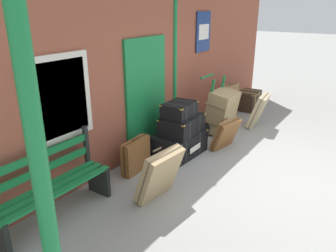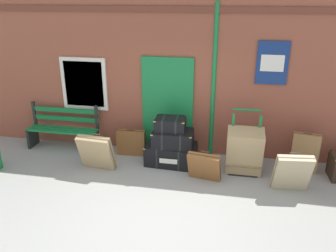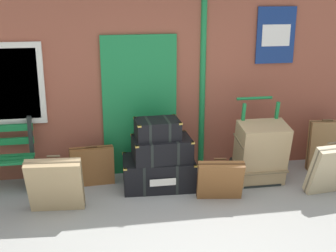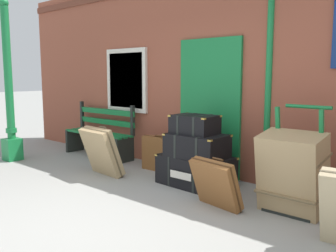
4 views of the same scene
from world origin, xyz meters
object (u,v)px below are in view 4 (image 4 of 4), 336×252
object	(u,v)px
platform_bench	(100,133)
suitcase_charcoal	(102,151)
suitcase_brown	(159,154)
steamer_trunk_top	(195,124)
steamer_trunk_base	(196,170)
large_brown_trunk	(292,173)
steamer_trunk_middle	(197,146)
suitcase_umber	(216,184)
porters_trolley	(298,186)
lamp_post	(10,101)

from	to	relation	value
platform_bench	suitcase_charcoal	bearing A→B (deg)	-37.51
suitcase_brown	steamer_trunk_top	bearing A→B (deg)	-15.78
steamer_trunk_base	large_brown_trunk	xyz separation A→B (m)	(1.46, -0.15, 0.26)
platform_bench	suitcase_brown	distance (m)	1.61
platform_bench	steamer_trunk_base	distance (m)	2.56
steamer_trunk_middle	large_brown_trunk	xyz separation A→B (m)	(1.42, -0.11, -0.11)
platform_bench	steamer_trunk_base	xyz separation A→B (m)	(2.53, -0.31, -0.23)
suitcase_umber	steamer_trunk_base	bearing A→B (deg)	141.40
porters_trolley	suitcase_brown	distance (m)	2.40
suitcase_brown	large_brown_trunk	bearing A→B (deg)	-9.28
steamer_trunk_top	suitcase_umber	distance (m)	1.11
steamer_trunk_base	steamer_trunk_middle	world-z (taller)	steamer_trunk_middle
steamer_trunk_top	suitcase_charcoal	bearing A→B (deg)	-158.20
porters_trolley	suitcase_umber	distance (m)	0.95
porters_trolley	large_brown_trunk	bearing A→B (deg)	-90.00
platform_bench	steamer_trunk_top	xyz separation A→B (m)	(2.52, -0.32, 0.43)
platform_bench	suitcase_brown	world-z (taller)	platform_bench
porters_trolley	suitcase_charcoal	size ratio (longest dim) A/B	1.57
lamp_post	suitcase_brown	size ratio (longest dim) A/B	4.56
steamer_trunk_base	suitcase_brown	size ratio (longest dim) A/B	1.66
large_brown_trunk	suitcase_charcoal	world-z (taller)	large_brown_trunk
suitcase_umber	porters_trolley	bearing A→B (deg)	40.22
steamer_trunk_base	steamer_trunk_middle	size ratio (longest dim) A/B	1.27
porters_trolley	suitcase_brown	xyz separation A→B (m)	(-2.39, 0.22, 0.00)
lamp_post	steamer_trunk_top	world-z (taller)	lamp_post
suitcase_charcoal	lamp_post	bearing A→B (deg)	-168.63
suitcase_brown	suitcase_charcoal	bearing A→B (deg)	-119.75
lamp_post	steamer_trunk_middle	size ratio (longest dim) A/B	3.49
large_brown_trunk	suitcase_brown	distance (m)	2.43
suitcase_charcoal	suitcase_umber	world-z (taller)	suitcase_charcoal
suitcase_umber	suitcase_charcoal	bearing A→B (deg)	179.37
platform_bench	steamer_trunk_top	bearing A→B (deg)	-7.34
large_brown_trunk	suitcase_umber	distance (m)	0.87
steamer_trunk_base	porters_trolley	bearing A→B (deg)	1.01
platform_bench	suitcase_charcoal	distance (m)	1.44
steamer_trunk_top	suitcase_brown	size ratio (longest dim) A/B	1.00
lamp_post	platform_bench	world-z (taller)	lamp_post
lamp_post	steamer_trunk_middle	xyz separation A→B (m)	(3.51, 0.95, -0.50)
suitcase_charcoal	steamer_trunk_middle	bearing A→B (deg)	20.29
lamp_post	steamer_trunk_top	bearing A→B (deg)	15.67
platform_bench	suitcase_umber	bearing A→B (deg)	-15.37
suitcase_charcoal	suitcase_brown	xyz separation A→B (m)	(0.46, 0.81, -0.10)
platform_bench	suitcase_umber	distance (m)	3.39
steamer_trunk_top	large_brown_trunk	distance (m)	1.54
large_brown_trunk	platform_bench	bearing A→B (deg)	173.48
porters_trolley	suitcase_charcoal	distance (m)	2.92
platform_bench	large_brown_trunk	bearing A→B (deg)	-6.52
lamp_post	suitcase_charcoal	xyz separation A→B (m)	(2.07, 0.42, -0.70)
platform_bench	large_brown_trunk	distance (m)	4.02
platform_bench	porters_trolley	bearing A→B (deg)	-4.07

